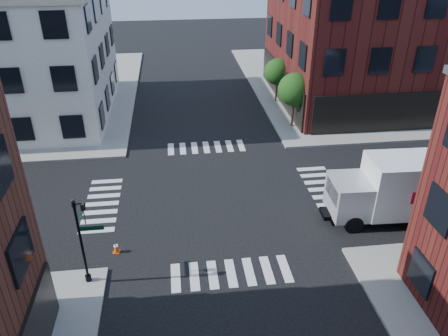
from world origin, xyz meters
TOP-DOWN VIEW (x-y plane):
  - ground at (0.00, 0.00)m, footprint 120.00×120.00m
  - sidewalk_ne at (21.00, 21.00)m, footprint 30.00×30.00m
  - building_ne at (20.50, 16.00)m, footprint 25.00×16.00m
  - tree_near at (7.56, 9.98)m, footprint 2.69×2.69m
  - tree_far at (7.56, 15.98)m, footprint 2.43×2.43m
  - signal_pole at (-6.72, -6.68)m, footprint 1.29×1.24m
  - box_truck at (10.43, -3.55)m, footprint 8.57×2.88m
  - traffic_cone at (-5.70, -4.70)m, footprint 0.41×0.41m

SIDE VIEW (x-z plane):
  - ground at x=0.00m, z-range 0.00..0.00m
  - sidewalk_ne at x=21.00m, z-range 0.00..0.15m
  - traffic_cone at x=-5.70m, z-range -0.01..0.61m
  - box_truck at x=10.43m, z-range 0.08..3.91m
  - signal_pole at x=-6.72m, z-range 0.56..5.16m
  - tree_far at x=7.56m, z-range 0.84..4.91m
  - tree_near at x=7.56m, z-range 0.91..5.41m
  - building_ne at x=20.50m, z-range 0.00..12.00m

